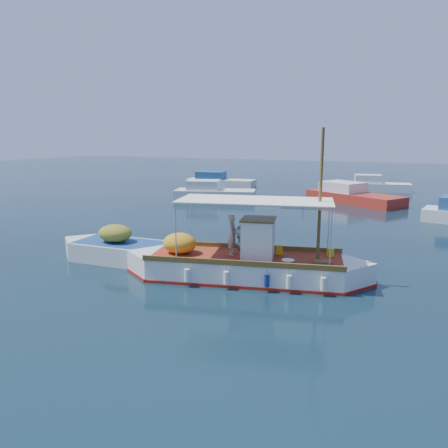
% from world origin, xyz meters
% --- Properties ---
extents(ground, '(160.00, 160.00, 0.00)m').
position_xyz_m(ground, '(0.00, 0.00, 0.00)').
color(ground, black).
rests_on(ground, ground).
extents(fishing_caique, '(9.19, 4.16, 5.78)m').
position_xyz_m(fishing_caique, '(-0.22, -0.78, 0.51)').
color(fishing_caique, white).
rests_on(fishing_caique, ground).
extents(dinghy, '(7.33, 2.41, 1.79)m').
position_xyz_m(dinghy, '(-5.39, -0.75, 0.37)').
color(dinghy, white).
rests_on(dinghy, ground).
extents(bg_boat_nw, '(7.18, 4.38, 1.80)m').
position_xyz_m(bg_boat_nw, '(-10.90, 17.71, 0.49)').
color(bg_boat_nw, silver).
rests_on(bg_boat_nw, ground).
extents(bg_boat_n, '(8.30, 6.32, 1.80)m').
position_xyz_m(bg_boat_n, '(0.18, 20.75, 0.49)').
color(bg_boat_n, '#A9291C').
rests_on(bg_boat_n, ground).
extents(bg_boat_far_w, '(7.49, 3.17, 1.80)m').
position_xyz_m(bg_boat_far_w, '(-14.53, 26.26, 0.49)').
color(bg_boat_far_w, silver).
rests_on(bg_boat_far_w, ground).
extents(bg_boat_far_n, '(6.41, 3.20, 1.80)m').
position_xyz_m(bg_boat_far_n, '(1.02, 29.31, 0.49)').
color(bg_boat_far_n, silver).
rests_on(bg_boat_far_n, ground).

